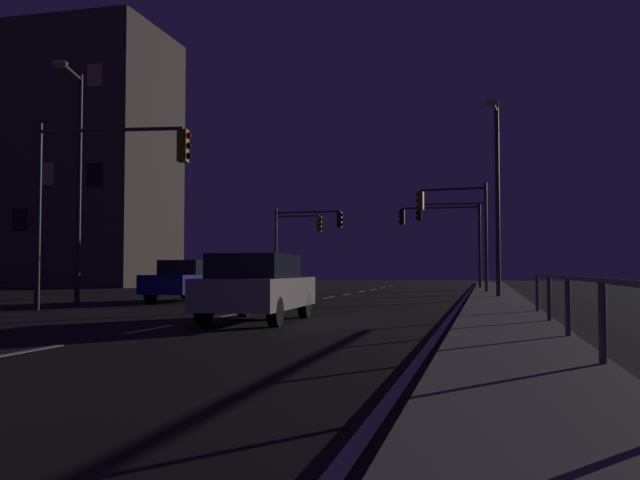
{
  "coord_description": "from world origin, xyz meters",
  "views": [
    {
      "loc": [
        6.62,
        -3.61,
        1.22
      ],
      "look_at": [
        -1.5,
        29.66,
        2.7
      ],
      "focal_mm": 38.11,
      "sensor_mm": 36.0,
      "label": 1
    }
  ],
  "objects_px": {
    "car_oncoming": "(189,280)",
    "traffic_light_far_right": "(442,227)",
    "street_lamp_across_street": "(496,181)",
    "traffic_light_overhead_east": "(455,216)",
    "traffic_light_mid_left": "(104,176)",
    "car": "(257,286)",
    "building_distant": "(61,160)",
    "street_lamp_mid_block": "(75,165)",
    "traffic_light_far_left": "(455,225)",
    "traffic_light_near_right": "(297,235)",
    "traffic_light_near_left": "(306,231)"
  },
  "relations": [
    {
      "from": "traffic_light_near_right",
      "to": "traffic_light_near_left",
      "type": "relative_size",
      "value": 0.97
    },
    {
      "from": "car_oncoming",
      "to": "street_lamp_across_street",
      "type": "bearing_deg",
      "value": 18.07
    },
    {
      "from": "traffic_light_near_left",
      "to": "traffic_light_mid_left",
      "type": "bearing_deg",
      "value": -90.48
    },
    {
      "from": "traffic_light_near_left",
      "to": "street_lamp_mid_block",
      "type": "bearing_deg",
      "value": -97.2
    },
    {
      "from": "traffic_light_near_right",
      "to": "traffic_light_near_left",
      "type": "height_order",
      "value": "traffic_light_near_left"
    },
    {
      "from": "street_lamp_across_street",
      "to": "street_lamp_mid_block",
      "type": "distance_m",
      "value": 15.89
    },
    {
      "from": "car",
      "to": "street_lamp_across_street",
      "type": "height_order",
      "value": "street_lamp_across_street"
    },
    {
      "from": "car",
      "to": "traffic_light_overhead_east",
      "type": "distance_m",
      "value": 19.9
    },
    {
      "from": "traffic_light_mid_left",
      "to": "street_lamp_mid_block",
      "type": "xyz_separation_m",
      "value": [
        -2.41,
        2.19,
        0.76
      ]
    },
    {
      "from": "street_lamp_mid_block",
      "to": "car_oncoming",
      "type": "bearing_deg",
      "value": 58.28
    },
    {
      "from": "street_lamp_mid_block",
      "to": "car",
      "type": "bearing_deg",
      "value": -31.76
    },
    {
      "from": "traffic_light_far_right",
      "to": "street_lamp_mid_block",
      "type": "xyz_separation_m",
      "value": [
        -10.92,
        -21.75,
        0.97
      ]
    },
    {
      "from": "traffic_light_far_right",
      "to": "street_lamp_mid_block",
      "type": "relative_size",
      "value": 0.64
    },
    {
      "from": "car",
      "to": "traffic_light_near_right",
      "type": "bearing_deg",
      "value": 103.75
    },
    {
      "from": "car",
      "to": "traffic_light_far_right",
      "type": "relative_size",
      "value": 0.87
    },
    {
      "from": "traffic_light_near_left",
      "to": "street_lamp_across_street",
      "type": "distance_m",
      "value": 17.24
    },
    {
      "from": "car",
      "to": "traffic_light_near_right",
      "type": "height_order",
      "value": "traffic_light_near_right"
    },
    {
      "from": "car_oncoming",
      "to": "traffic_light_mid_left",
      "type": "distance_m",
      "value": 6.87
    },
    {
      "from": "traffic_light_mid_left",
      "to": "street_lamp_across_street",
      "type": "height_order",
      "value": "street_lamp_across_street"
    },
    {
      "from": "traffic_light_far_right",
      "to": "building_distant",
      "type": "height_order",
      "value": "building_distant"
    },
    {
      "from": "traffic_light_overhead_east",
      "to": "traffic_light_mid_left",
      "type": "relative_size",
      "value": 0.95
    },
    {
      "from": "traffic_light_near_right",
      "to": "traffic_light_far_right",
      "type": "height_order",
      "value": "traffic_light_far_right"
    },
    {
      "from": "car_oncoming",
      "to": "street_lamp_mid_block",
      "type": "height_order",
      "value": "street_lamp_mid_block"
    },
    {
      "from": "traffic_light_near_right",
      "to": "car",
      "type": "bearing_deg",
      "value": -76.25
    },
    {
      "from": "car_oncoming",
      "to": "traffic_light_near_right",
      "type": "height_order",
      "value": "traffic_light_near_right"
    },
    {
      "from": "car",
      "to": "car_oncoming",
      "type": "distance_m",
      "value": 10.76
    },
    {
      "from": "car",
      "to": "building_distant",
      "type": "distance_m",
      "value": 39.24
    },
    {
      "from": "traffic_light_near_right",
      "to": "traffic_light_overhead_east",
      "type": "relative_size",
      "value": 0.92
    },
    {
      "from": "traffic_light_near_left",
      "to": "traffic_light_mid_left",
      "type": "xyz_separation_m",
      "value": [
        -0.19,
        -22.8,
        0.42
      ]
    },
    {
      "from": "car_oncoming",
      "to": "traffic_light_far_right",
      "type": "xyz_separation_m",
      "value": [
        8.51,
        17.85,
        2.98
      ]
    },
    {
      "from": "traffic_light_mid_left",
      "to": "traffic_light_far_left",
      "type": "bearing_deg",
      "value": 68.63
    },
    {
      "from": "car_oncoming",
      "to": "street_lamp_mid_block",
      "type": "bearing_deg",
      "value": -121.72
    },
    {
      "from": "traffic_light_far_left",
      "to": "street_lamp_mid_block",
      "type": "height_order",
      "value": "street_lamp_mid_block"
    },
    {
      "from": "traffic_light_near_left",
      "to": "car_oncoming",
      "type": "bearing_deg",
      "value": -90.66
    },
    {
      "from": "traffic_light_near_left",
      "to": "street_lamp_across_street",
      "type": "height_order",
      "value": "street_lamp_across_street"
    },
    {
      "from": "traffic_light_near_right",
      "to": "building_distant",
      "type": "xyz_separation_m",
      "value": [
        -18.67,
        1.87,
        5.85
      ]
    },
    {
      "from": "traffic_light_overhead_east",
      "to": "traffic_light_far_right",
      "type": "distance_m",
      "value": 7.64
    },
    {
      "from": "traffic_light_near_right",
      "to": "traffic_light_far_right",
      "type": "xyz_separation_m",
      "value": [
        9.24,
        -0.07,
        0.38
      ]
    },
    {
      "from": "car",
      "to": "traffic_light_near_left",
      "type": "xyz_separation_m",
      "value": [
        -5.67,
        25.73,
        2.77
      ]
    },
    {
      "from": "traffic_light_overhead_east",
      "to": "traffic_light_far_right",
      "type": "xyz_separation_m",
      "value": [
        -1.09,
        7.56,
        -0.09
      ]
    },
    {
      "from": "car",
      "to": "street_lamp_across_street",
      "type": "relative_size",
      "value": 0.58
    },
    {
      "from": "traffic_light_near_left",
      "to": "traffic_light_far_right",
      "type": "height_order",
      "value": "traffic_light_far_right"
    },
    {
      "from": "car",
      "to": "car_oncoming",
      "type": "xyz_separation_m",
      "value": [
        -5.86,
        9.02,
        0.0
      ]
    },
    {
      "from": "car_oncoming",
      "to": "traffic_light_far_right",
      "type": "height_order",
      "value": "traffic_light_far_right"
    },
    {
      "from": "traffic_light_far_right",
      "to": "building_distant",
      "type": "bearing_deg",
      "value": 176.02
    },
    {
      "from": "building_distant",
      "to": "street_lamp_mid_block",
      "type": "bearing_deg",
      "value": -54.35
    },
    {
      "from": "car_oncoming",
      "to": "traffic_light_far_left",
      "type": "distance_m",
      "value": 20.12
    },
    {
      "from": "traffic_light_far_right",
      "to": "street_lamp_across_street",
      "type": "relative_size",
      "value": 0.67
    },
    {
      "from": "traffic_light_far_left",
      "to": "traffic_light_near_right",
      "type": "height_order",
      "value": "traffic_light_far_left"
    },
    {
      "from": "traffic_light_near_left",
      "to": "street_lamp_mid_block",
      "type": "relative_size",
      "value": 0.63
    }
  ]
}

